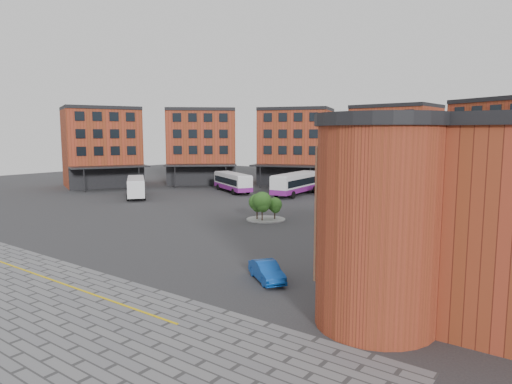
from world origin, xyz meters
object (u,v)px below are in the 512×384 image
Objects in this scene: tree_island at (264,205)px; bus_c at (296,183)px; bus_a at (136,186)px; blue_car at (267,271)px; bus_e at (424,200)px; bus_d at (361,185)px; bus_b at (232,182)px.

bus_c is (-8.51, 20.68, 0.08)m from tree_island.
bus_a is 44.33m from blue_car.
bus_e is (13.10, 14.96, -0.08)m from tree_island.
bus_c is at bearing -8.08° from bus_a.
bus_a is 0.77× the size of bus_d.
bus_d is 42.68m from blue_car.
bus_b is 10.98m from bus_c.
bus_b is at bearing 137.30° from tree_island.
bus_a is 41.31m from bus_e.
bus_b reaches higher than blue_car.
bus_a is at bearing 172.21° from tree_island.
bus_b is 32.25m from bus_e.
bus_d is at bearing 50.77° from blue_car.
bus_d is (9.56, 3.33, 0.01)m from bus_c.
bus_d reaches higher than blue_car.
tree_island is at bearing 71.45° from blue_car.
blue_car is (12.54, -17.07, -1.16)m from tree_island.
bus_d is 15.07m from bus_e.
tree_island is 25.91m from bus_b.
bus_e is (12.05, -9.06, -0.17)m from bus_d.
bus_d reaches higher than bus_b.
bus_d is at bearing 169.29° from bus_e.
bus_c is 1.11× the size of bus_e.
bus_b is at bearing -169.64° from bus_c.
tree_island is at bearing -73.76° from bus_c.
bus_c reaches higher than bus_e.
bus_c is 43.25m from blue_car.
bus_c reaches higher than bus_b.
bus_d is at bearing 87.49° from tree_island.
tree_island reaches higher than blue_car.
tree_island is at bearing -59.11° from bus_a.
tree_island is 0.39× the size of bus_e.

